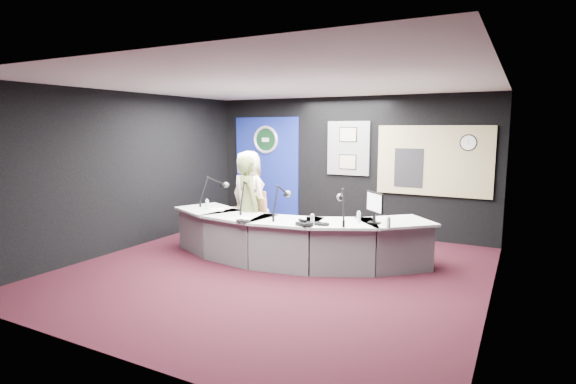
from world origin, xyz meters
The scene contains 33 objects.
ground centered at (0.00, 0.00, 0.00)m, with size 6.00×6.00×0.00m, color black.
ceiling centered at (0.00, 0.00, 2.80)m, with size 6.00×6.00×0.02m, color silver.
wall_back centered at (0.00, 3.00, 1.40)m, with size 6.00×0.02×2.80m, color black.
wall_front centered at (0.00, -3.00, 1.40)m, with size 6.00×0.02×2.80m, color black.
wall_left centered at (-3.00, 0.00, 1.40)m, with size 0.02×6.00×2.80m, color black.
wall_right centered at (3.00, 0.00, 1.40)m, with size 0.02×6.00×2.80m, color black.
broadcast_desk centered at (-0.05, 0.55, 0.38)m, with size 4.50×1.90×0.75m, color silver, non-canonical shape.
backdrop_panel centered at (-1.90, 2.97, 1.25)m, with size 1.60×0.05×2.30m, color navy.
agency_seal centered at (-1.90, 2.93, 1.90)m, with size 0.63×0.63×0.07m, color silver.
seal_center centered at (-1.90, 2.94, 1.90)m, with size 0.48×0.48×0.01m, color black.
pinboard centered at (0.05, 2.97, 1.75)m, with size 0.90×0.04×1.10m, color slate.
framed_photo_upper centered at (0.05, 2.94, 2.03)m, with size 0.34×0.02×0.27m, color gray.
framed_photo_lower centered at (0.05, 2.94, 1.47)m, with size 0.34×0.02×0.27m, color gray.
booth_window_frame centered at (1.75, 2.97, 1.55)m, with size 2.12×0.06×1.32m, color tan.
booth_glow centered at (1.75, 2.96, 1.55)m, with size 2.00×0.02×1.20m, color #FFE7A1.
equipment_rack centered at (1.30, 2.94, 1.40)m, with size 0.55×0.02×0.75m, color black.
wall_clock centered at (2.35, 2.94, 1.90)m, with size 0.28×0.28×0.01m, color white.
armchair_left centered at (-1.36, 1.38, 0.43)m, with size 0.49×0.49×0.87m, color #A2704A, non-canonical shape.
armchair_right centered at (-0.90, 0.66, 0.49)m, with size 0.55×0.55×0.97m, color #A2704A, non-canonical shape.
draped_jacket centered at (-1.47, 1.61, 0.62)m, with size 0.50×0.10×0.70m, color gray.
person_man centered at (-1.36, 1.38, 0.87)m, with size 0.85×0.55×1.74m, color beige.
person_woman centered at (-0.90, 0.66, 0.85)m, with size 0.62×0.41×1.70m, color #5B6635.
computer_monitor centered at (1.34, 0.64, 1.07)m, with size 0.49×0.03×0.33m, color black.
desk_phone centered at (0.49, 0.00, 0.78)m, with size 0.21×0.17×0.05m, color black.
headphones_near centered at (0.70, 0.17, 0.77)m, with size 0.20×0.20×0.03m, color black.
headphones_far centered at (-0.44, -0.20, 0.77)m, with size 0.21×0.21×0.04m, color black.
paper_stack centered at (-1.42, 0.47, 0.75)m, with size 0.23×0.32×0.00m, color white.
notepad centered at (-0.55, 0.00, 0.75)m, with size 0.20×0.29×0.00m, color white.
boom_mic_a centered at (-1.78, 0.84, 1.05)m, with size 0.26×0.72×0.60m, color black, non-canonical shape.
boom_mic_b centered at (-0.85, 0.54, 1.05)m, with size 0.25×0.73×0.60m, color black, non-canonical shape.
boom_mic_c centered at (-0.09, 0.35, 1.05)m, with size 0.20×0.74×0.60m, color black, non-canonical shape.
boom_mic_d centered at (0.90, 0.46, 1.05)m, with size 0.40×0.68×0.60m, color black, non-canonical shape.
water_bottles centered at (0.01, 0.32, 0.84)m, with size 3.29×0.59×0.18m, color silver, non-canonical shape.
Camera 1 is at (3.29, -5.77, 2.16)m, focal length 28.00 mm.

